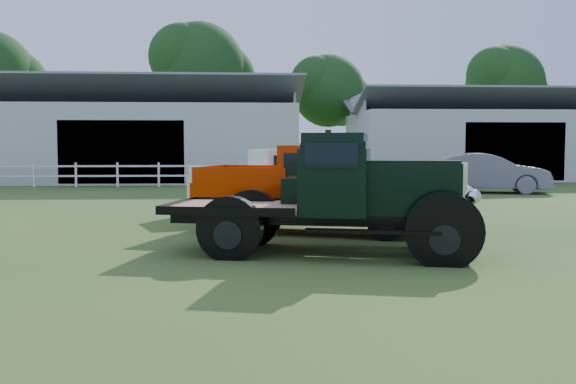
{
  "coord_description": "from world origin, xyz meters",
  "views": [
    {
      "loc": [
        -0.61,
        -11.79,
        1.98
      ],
      "look_at": [
        0.2,
        1.2,
        1.05
      ],
      "focal_mm": 40.0,
      "sensor_mm": 36.0,
      "label": 1
    }
  ],
  "objects_px": {
    "white_pickup": "(277,183)",
    "misc_car_blue": "(386,178)",
    "red_pickup": "(316,188)",
    "misc_car_grey": "(487,173)",
    "vintage_flatbed": "(330,194)"
  },
  "relations": [
    {
      "from": "red_pickup",
      "to": "misc_car_grey",
      "type": "distance_m",
      "value": 14.83
    },
    {
      "from": "vintage_flatbed",
      "to": "red_pickup",
      "type": "relative_size",
      "value": 1.0
    },
    {
      "from": "misc_car_blue",
      "to": "misc_car_grey",
      "type": "relative_size",
      "value": 0.85
    },
    {
      "from": "vintage_flatbed",
      "to": "white_pickup",
      "type": "relative_size",
      "value": 1.1
    },
    {
      "from": "red_pickup",
      "to": "white_pickup",
      "type": "height_order",
      "value": "red_pickup"
    },
    {
      "from": "vintage_flatbed",
      "to": "white_pickup",
      "type": "height_order",
      "value": "vintage_flatbed"
    },
    {
      "from": "misc_car_blue",
      "to": "misc_car_grey",
      "type": "bearing_deg",
      "value": -84.17
    },
    {
      "from": "vintage_flatbed",
      "to": "white_pickup",
      "type": "bearing_deg",
      "value": 108.58
    },
    {
      "from": "white_pickup",
      "to": "misc_car_grey",
      "type": "bearing_deg",
      "value": 21.93
    },
    {
      "from": "red_pickup",
      "to": "white_pickup",
      "type": "xyz_separation_m",
      "value": [
        -0.71,
        3.85,
        -0.09
      ]
    },
    {
      "from": "white_pickup",
      "to": "misc_car_blue",
      "type": "height_order",
      "value": "white_pickup"
    },
    {
      "from": "red_pickup",
      "to": "misc_car_grey",
      "type": "xyz_separation_m",
      "value": [
        8.61,
        12.08,
        -0.18
      ]
    },
    {
      "from": "red_pickup",
      "to": "white_pickup",
      "type": "distance_m",
      "value": 3.92
    },
    {
      "from": "vintage_flatbed",
      "to": "white_pickup",
      "type": "distance_m",
      "value": 6.9
    },
    {
      "from": "vintage_flatbed",
      "to": "misc_car_blue",
      "type": "height_order",
      "value": "vintage_flatbed"
    }
  ]
}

